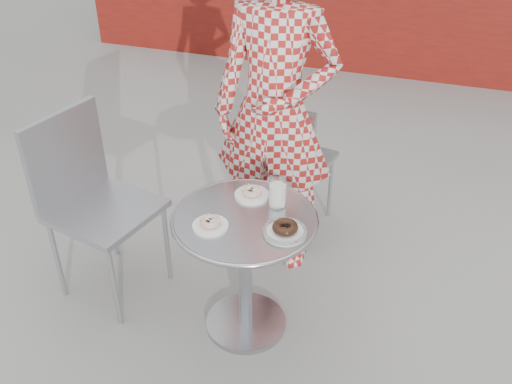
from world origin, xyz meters
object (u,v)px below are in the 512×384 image
(seated_person, at_px, (275,112))
(plate_far, at_px, (252,193))
(chair_left, at_px, (109,241))
(bistro_table, at_px, (245,246))
(chair_far, at_px, (291,187))
(milk_cup, at_px, (278,194))
(plate_near, at_px, (210,223))
(plate_checker, at_px, (285,230))

(seated_person, bearing_deg, plate_far, -85.84)
(chair_left, bearing_deg, plate_far, -67.71)
(bistro_table, bearing_deg, chair_far, 91.66)
(chair_left, distance_m, milk_cup, 0.98)
(chair_left, relative_size, plate_far, 6.05)
(seated_person, xyz_separation_m, plate_near, (-0.07, -0.72, -0.21))
(bistro_table, xyz_separation_m, chair_far, (-0.03, 0.90, -0.23))
(chair_far, bearing_deg, seated_person, 95.12)
(chair_left, bearing_deg, plate_checker, -83.09)
(chair_far, height_order, milk_cup, chair_far)
(seated_person, bearing_deg, milk_cup, -70.46)
(plate_far, bearing_deg, milk_cup, -15.28)
(plate_far, bearing_deg, seated_person, 93.10)
(plate_near, xyz_separation_m, milk_cup, (0.23, 0.25, 0.05))
(plate_near, height_order, plate_checker, plate_checker)
(chair_left, xyz_separation_m, plate_far, (0.74, 0.12, 0.38))
(chair_far, xyz_separation_m, plate_far, (-0.00, -0.72, 0.41))
(plate_checker, bearing_deg, milk_cup, 115.76)
(plate_far, distance_m, plate_near, 0.30)
(plate_near, bearing_deg, plate_checker, 10.31)
(plate_checker, distance_m, milk_cup, 0.21)
(bistro_table, bearing_deg, plate_checker, -14.53)
(plate_near, xyz_separation_m, plate_checker, (0.32, 0.06, -0.00))
(chair_far, xyz_separation_m, plate_near, (-0.09, -1.01, 0.41))
(chair_far, xyz_separation_m, seated_person, (-0.02, -0.29, 0.62))
(plate_checker, bearing_deg, bistro_table, 165.47)
(plate_checker, relative_size, milk_cup, 1.46)
(seated_person, bearing_deg, chair_far, 86.26)
(milk_cup, bearing_deg, plate_far, 164.72)
(bistro_table, height_order, chair_far, chair_far)
(plate_checker, bearing_deg, plate_near, -169.69)
(plate_near, bearing_deg, plate_far, 72.00)
(plate_far, bearing_deg, chair_far, 89.97)
(bistro_table, distance_m, seated_person, 0.73)
(milk_cup, bearing_deg, plate_checker, -64.24)
(seated_person, bearing_deg, bistro_table, -84.26)
(plate_near, distance_m, plate_checker, 0.32)
(seated_person, xyz_separation_m, milk_cup, (0.16, -0.47, -0.17))
(plate_far, xyz_separation_m, milk_cup, (0.13, -0.04, 0.04))
(plate_checker, height_order, milk_cup, milk_cup)
(chair_left, bearing_deg, plate_near, -90.90)
(seated_person, height_order, plate_far, seated_person)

